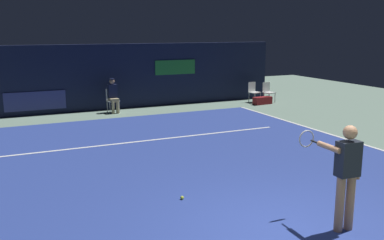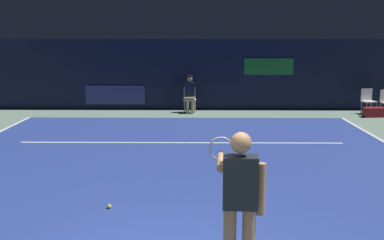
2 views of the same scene
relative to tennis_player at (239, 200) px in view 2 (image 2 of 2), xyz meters
name	(u,v)px [view 2 (image 2 of 2)]	position (x,y,z in m)	size (l,w,h in m)	color
ground_plane	(178,165)	(-0.86, 4.77, -0.99)	(30.76, 30.76, 0.00)	slate
court_surface	(178,164)	(-0.86, 4.77, -0.98)	(10.55, 11.15, 0.01)	navy
line_service	(181,143)	(-0.86, 6.72, -0.97)	(8.23, 0.10, 0.01)	white
back_wall	(186,74)	(-0.86, 12.27, 0.31)	(15.08, 0.33, 2.60)	#141933
tennis_player	(239,200)	(0.00, 0.00, 0.00)	(0.58, 0.95, 1.73)	tan
line_judge_on_chair	(190,94)	(-0.72, 11.46, -0.30)	(0.46, 0.55, 1.32)	white
courtside_chair_near	(368,100)	(5.55, 11.29, -0.49)	(0.51, 0.49, 0.88)	white
tennis_ball	(109,206)	(-1.83, 2.22, -0.94)	(0.07, 0.07, 0.07)	#CCE033
equipment_bag	(376,112)	(5.60, 10.66, -0.83)	(0.84, 0.32, 0.32)	maroon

